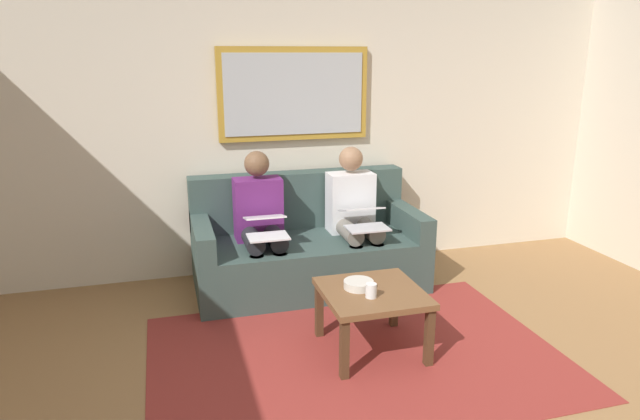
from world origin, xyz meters
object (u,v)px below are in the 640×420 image
coffee_table (372,299)px  bowl (359,284)px  cup (371,291)px  framed_mirror (294,94)px  person_right (260,219)px  laptop_silver (364,217)px  person_left (354,212)px  laptop_white (266,226)px  couch (306,247)px

coffee_table → bowl: bowl is taller
cup → bowl: cup is taller
framed_mirror → coffee_table: framed_mirror is taller
person_right → laptop_silver: bearing=163.0°
cup → person_right: (0.47, -1.25, 0.14)m
bowl → person_left: 1.16m
framed_mirror → person_right: (0.39, 0.46, -0.94)m
laptop_white → couch: bearing=-141.3°
laptop_silver → person_right: (0.79, -0.24, -0.02)m
framed_mirror → cup: (-0.07, 1.71, -1.08)m
framed_mirror → person_left: size_ratio=1.13×
bowl → person_left: bearing=-107.5°
person_left → cup: bearing=75.7°
couch → cup: (-0.07, 1.32, 0.15)m
cup → laptop_white: (0.47, -1.00, 0.16)m
couch → coffee_table: (-0.12, 1.22, 0.05)m
cup → laptop_silver: 1.07m
couch → person_right: bearing=9.8°
couch → framed_mirror: (0.00, -0.39, 1.24)m
cup → person_right: bearing=-69.5°
laptop_silver → coffee_table: bearing=73.3°
laptop_white → laptop_silver: bearing=-179.6°
laptop_silver → laptop_white: bearing=0.4°
couch → laptop_white: (0.39, 0.31, 0.32)m
coffee_table → cup: size_ratio=7.02×
framed_mirror → person_left: bearing=130.7°
person_left → person_right: bearing=0.0°
couch → person_left: 0.50m
couch → framed_mirror: 1.30m
coffee_table → bowl: bearing=-38.4°
framed_mirror → laptop_silver: bearing=119.4°
cup → laptop_white: bearing=-65.0°
framed_mirror → bowl: 1.90m
coffee_table → person_right: size_ratio=0.55×
cup → laptop_white: 1.12m
framed_mirror → laptop_white: size_ratio=3.70×
coffee_table → cup: 0.15m
coffee_table → couch: bearing=-84.3°
couch → bowl: couch is taller
framed_mirror → laptop_white: bearing=60.8°
couch → person_left: person_left is taller
coffee_table → laptop_silver: 0.99m
framed_mirror → person_right: size_ratio=1.13×
coffee_table → bowl: size_ratio=3.27×
person_left → laptop_white: (0.79, 0.25, 0.02)m
person_left → laptop_white: 0.82m
person_right → cup: bearing=110.5°
cup → bowl: size_ratio=0.47×
framed_mirror → laptop_silver: framed_mirror is taller
coffee_table → laptop_white: laptop_white is taller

